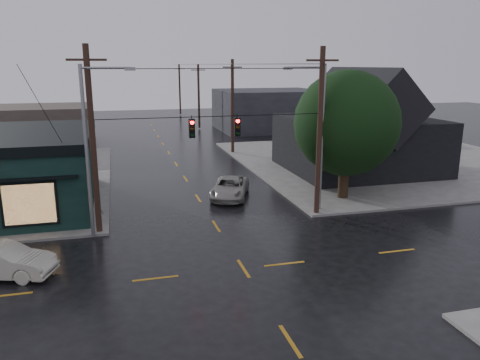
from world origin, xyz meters
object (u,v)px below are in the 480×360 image
object	(u,v)px
utility_pole_nw	(100,233)
suv_silver	(230,188)
utility_pole_ne	(316,215)
sedan_cream	(1,261)
corner_tree	(347,123)

from	to	relation	value
utility_pole_nw	suv_silver	bearing A→B (deg)	30.72
utility_pole_ne	sedan_cream	bearing A→B (deg)	-164.92
utility_pole_nw	sedan_cream	size ratio (longest dim) A/B	2.23
utility_pole_nw	suv_silver	distance (m)	10.16
sedan_cream	suv_silver	size ratio (longest dim) A/B	0.91
utility_pole_nw	corner_tree	bearing A→B (deg)	9.64
utility_pole_ne	suv_silver	distance (m)	6.76
corner_tree	utility_pole_ne	size ratio (longest dim) A/B	0.86
suv_silver	corner_tree	bearing A→B (deg)	3.12
utility_pole_ne	sedan_cream	xyz separation A→B (m)	(-16.99, -4.58, 0.75)
utility_pole_nw	sedan_cream	distance (m)	6.12
utility_pole_ne	suv_silver	bearing A→B (deg)	129.59
sedan_cream	suv_silver	bearing A→B (deg)	-33.56
utility_pole_ne	sedan_cream	world-z (taller)	utility_pole_ne
utility_pole_nw	sedan_cream	bearing A→B (deg)	-131.09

